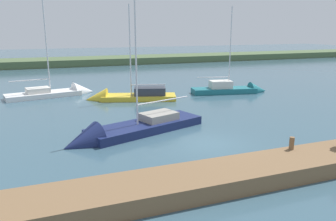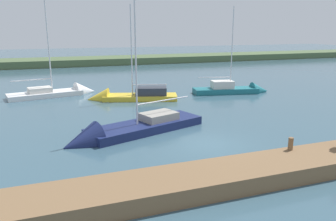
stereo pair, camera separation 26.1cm
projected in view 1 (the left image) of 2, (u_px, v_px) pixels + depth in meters
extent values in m
plane|color=#385666|center=(210.00, 144.00, 18.28)|extent=(200.00, 200.00, 0.00)
cube|color=#4C603D|center=(93.00, 64.00, 59.61)|extent=(180.00, 8.00, 2.40)
cube|color=brown|center=(260.00, 170.00, 14.04)|extent=(23.24, 2.38, 0.73)
cylinder|color=brown|center=(292.00, 143.00, 15.43)|extent=(0.23, 0.23, 0.60)
cube|color=gold|center=(139.00, 99.00, 29.82)|extent=(6.94, 4.01, 0.81)
cone|color=gold|center=(97.00, 100.00, 29.62)|extent=(2.45, 2.59, 2.11)
cube|color=#333842|center=(150.00, 91.00, 29.69)|extent=(3.13, 2.38, 0.71)
cylinder|color=silver|center=(130.00, 51.00, 28.74)|extent=(0.12, 0.12, 7.86)
cylinder|color=silver|center=(148.00, 85.00, 29.54)|extent=(2.98, 1.03, 0.10)
cube|color=navy|center=(146.00, 130.00, 20.74)|extent=(7.91, 4.58, 0.98)
cone|color=navy|center=(81.00, 145.00, 18.07)|extent=(2.68, 2.82, 2.29)
cube|color=gray|center=(159.00, 116.00, 21.19)|extent=(2.61, 2.18, 0.48)
cylinder|color=silver|center=(136.00, 57.00, 19.23)|extent=(0.10, 0.10, 8.28)
cylinder|color=silver|center=(164.00, 100.00, 21.20)|extent=(3.94, 1.39, 0.08)
cube|color=#1E6B75|center=(224.00, 92.00, 32.81)|extent=(6.59, 3.00, 0.82)
cone|color=#1E6B75|center=(258.00, 91.00, 33.41)|extent=(1.97, 2.12, 1.84)
cube|color=silver|center=(221.00, 84.00, 32.57)|extent=(2.33, 1.76, 0.74)
cylinder|color=silver|center=(230.00, 48.00, 31.85)|extent=(0.09, 0.09, 7.83)
cylinder|color=silver|center=(213.00, 77.00, 32.26)|extent=(3.22, 0.69, 0.07)
cube|color=white|center=(44.00, 96.00, 30.97)|extent=(6.98, 3.46, 0.76)
cone|color=white|center=(84.00, 92.00, 32.98)|extent=(2.32, 2.49, 2.14)
cube|color=silver|center=(38.00, 90.00, 30.58)|extent=(2.29, 1.79, 0.48)
cylinder|color=silver|center=(46.00, 45.00, 30.16)|extent=(0.12, 0.12, 8.77)
cylinder|color=silver|center=(29.00, 80.00, 30.00)|extent=(3.47, 0.81, 0.09)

